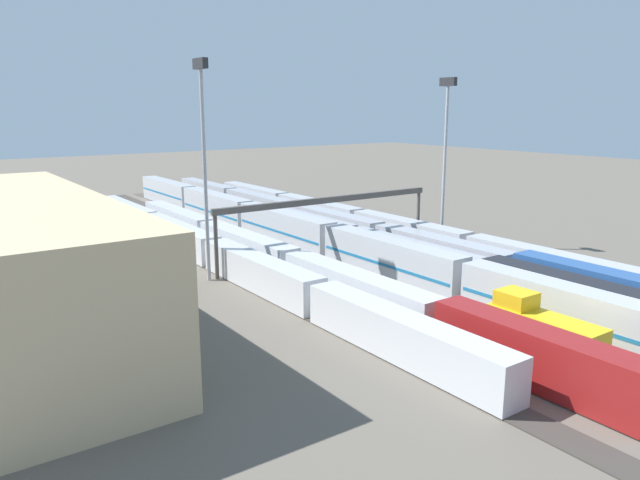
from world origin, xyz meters
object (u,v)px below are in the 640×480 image
(train_on_track_0, at_px, (359,221))
(train_on_track_4, at_px, (541,333))
(train_on_track_6, at_px, (214,253))
(signal_gantry, at_px, (329,205))
(train_on_track_5, at_px, (284,261))
(train_on_track_1, at_px, (325,221))
(light_mast_1, at_px, (204,142))
(light_mast_2, at_px, (446,140))
(train_on_track_3, at_px, (285,228))
(train_on_track_2, at_px, (399,252))

(train_on_track_0, bearing_deg, train_on_track_4, 157.94)
(train_on_track_6, bearing_deg, signal_gantry, -109.29)
(train_on_track_5, relative_size, train_on_track_0, 0.95)
(train_on_track_1, height_order, train_on_track_0, train_on_track_1)
(train_on_track_0, bearing_deg, light_mast_1, 109.62)
(light_mast_1, relative_size, light_mast_2, 1.05)
(train_on_track_3, distance_m, train_on_track_0, 15.02)
(train_on_track_1, xyz_separation_m, signal_gantry, (-14.90, 10.00, 5.60))
(train_on_track_3, bearing_deg, train_on_track_0, -88.51)
(train_on_track_3, distance_m, signal_gantry, 12.59)
(train_on_track_4, height_order, train_on_track_0, train_on_track_4)
(signal_gantry, bearing_deg, train_on_track_4, 172.39)
(train_on_track_3, bearing_deg, signal_gantry, 180.00)
(train_on_track_4, bearing_deg, train_on_track_1, -16.00)
(train_on_track_5, xyz_separation_m, train_on_track_0, (16.20, -25.00, -0.07))
(train_on_track_6, height_order, light_mast_2, light_mast_2)
(train_on_track_2, relative_size, signal_gantry, 1.90)
(train_on_track_5, relative_size, signal_gantry, 2.59)
(train_on_track_4, relative_size, train_on_track_1, 0.09)
(train_on_track_2, bearing_deg, train_on_track_6, 54.86)
(train_on_track_5, height_order, train_on_track_3, train_on_track_3)
(train_on_track_1, bearing_deg, signal_gantry, 146.14)
(train_on_track_2, bearing_deg, light_mast_2, -69.28)
(light_mast_1, bearing_deg, signal_gantry, -90.34)
(train_on_track_5, relative_size, train_on_track_1, 0.79)
(train_on_track_1, height_order, light_mast_2, light_mast_2)
(train_on_track_4, xyz_separation_m, train_on_track_1, (52.33, -15.00, -0.10))
(train_on_track_1, bearing_deg, train_on_track_0, -120.83)
(light_mast_2, xyz_separation_m, signal_gantry, (3.74, 18.45, -8.46))
(train_on_track_5, distance_m, light_mast_2, 31.73)
(train_on_track_5, distance_m, train_on_track_0, 29.79)
(train_on_track_5, xyz_separation_m, train_on_track_6, (9.53, 5.00, -0.05))
(train_on_track_5, xyz_separation_m, light_mast_2, (0.54, -28.45, 14.04))
(train_on_track_5, height_order, train_on_track_4, train_on_track_4)
(train_on_track_5, distance_m, signal_gantry, 12.23)
(train_on_track_2, bearing_deg, train_on_track_5, 73.14)
(train_on_track_6, distance_m, train_on_track_1, 26.80)
(train_on_track_5, xyz_separation_m, train_on_track_4, (-33.14, -5.00, 0.08))
(train_on_track_4, xyz_separation_m, train_on_track_2, (28.60, -10.00, -0.07))
(light_mast_2, bearing_deg, train_on_track_3, 50.39)
(train_on_track_1, xyz_separation_m, light_mast_1, (-14.79, 28.14, 14.76))
(train_on_track_3, relative_size, train_on_track_6, 1.25)
(train_on_track_0, bearing_deg, light_mast_2, -167.59)
(train_on_track_6, relative_size, train_on_track_4, 9.56)
(train_on_track_3, xyz_separation_m, light_mast_2, (-15.27, -18.45, 13.52))
(train_on_track_2, height_order, signal_gantry, signal_gantry)
(train_on_track_6, xyz_separation_m, signal_gantry, (-5.25, -15.00, 5.63))
(train_on_track_3, distance_m, light_mast_2, 27.50)
(train_on_track_6, distance_m, light_mast_2, 37.39)
(train_on_track_1, height_order, signal_gantry, signal_gantry)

